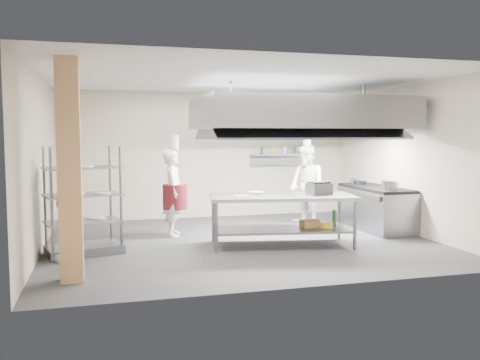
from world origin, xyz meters
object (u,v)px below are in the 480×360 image
object	(u,v)px
griddle	(319,188)
cooking_range	(375,209)
pass_rack	(83,201)
stockpot	(388,185)
chef_plating	(69,200)
chef_line	(307,185)
chef_head	(173,193)
island	(282,220)

from	to	relation	value
griddle	cooking_range	bearing A→B (deg)	18.81
pass_rack	cooking_range	world-z (taller)	pass_rack
pass_rack	stockpot	world-z (taller)	pass_rack
pass_rack	chef_plating	world-z (taller)	chef_plating
chef_line	griddle	bearing A→B (deg)	-30.85
chef_line	stockpot	world-z (taller)	chef_line
chef_line	stockpot	xyz separation A→B (m)	(1.16, -1.40, 0.10)
cooking_range	pass_rack	bearing A→B (deg)	-172.36
chef_head	chef_line	bearing A→B (deg)	-72.74
pass_rack	stockpot	bearing A→B (deg)	-13.80
chef_plating	stockpot	world-z (taller)	chef_plating
chef_head	chef_plating	world-z (taller)	chef_plating
pass_rack	griddle	world-z (taller)	pass_rack
island	chef_head	world-z (taller)	chef_head
chef_plating	stockpot	xyz separation A→B (m)	(5.99, 0.48, 0.04)
cooking_range	chef_plating	size ratio (longest dim) A/B	1.05
chef_line	chef_plating	world-z (taller)	chef_plating
stockpot	pass_rack	bearing A→B (deg)	-178.43
pass_rack	stockpot	distance (m)	5.79
chef_line	stockpot	distance (m)	1.82
chef_plating	chef_line	bearing A→B (deg)	112.30
cooking_range	griddle	xyz separation A→B (m)	(-1.74, -0.98, 0.59)
chef_plating	griddle	size ratio (longest dim) A/B	4.68
pass_rack	griddle	size ratio (longest dim) A/B	4.41
island	pass_rack	world-z (taller)	pass_rack
chef_plating	griddle	world-z (taller)	chef_plating
griddle	stockpot	xyz separation A→B (m)	(1.65, 0.35, -0.02)
cooking_range	stockpot	world-z (taller)	stockpot
island	chef_plating	xyz separation A→B (m)	(-3.62, -0.11, 0.50)
chef_line	stockpot	size ratio (longest dim) A/B	6.70
pass_rack	chef_plating	bearing A→B (deg)	-137.01
chef_plating	stockpot	size ratio (longest dim) A/B	7.16
island	chef_head	size ratio (longest dim) A/B	1.50
chef_head	griddle	bearing A→B (deg)	-108.86
island	chef_plating	bearing A→B (deg)	-169.06
island	cooking_range	size ratio (longest dim) A/B	1.29
pass_rack	cooking_range	distance (m)	5.95
pass_rack	chef_line	bearing A→B (deg)	3.19
pass_rack	chef_plating	distance (m)	0.39
chef_head	chef_plating	bearing A→B (deg)	138.11
cooking_range	chef_line	world-z (taller)	chef_line
pass_rack	chef_head	xyz separation A→B (m)	(1.65, 1.15, -0.04)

